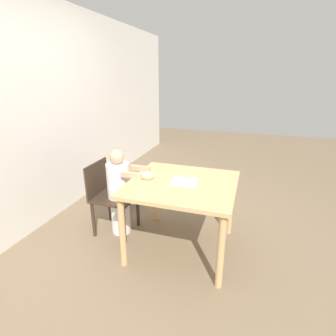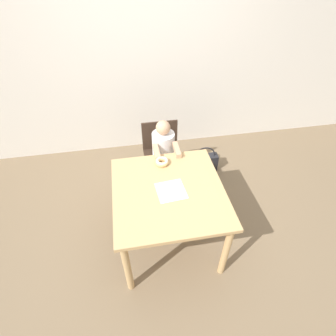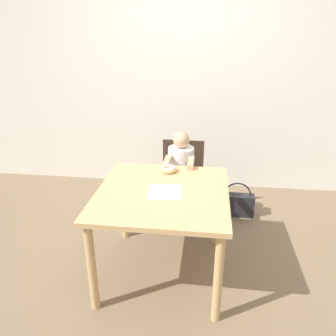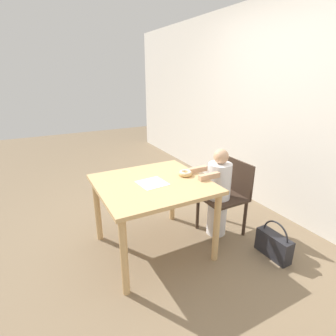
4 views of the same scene
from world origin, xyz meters
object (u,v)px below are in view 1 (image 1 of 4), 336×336
Objects in this scene: chair at (110,196)px; donut at (148,176)px; child_figure at (120,193)px; handbag at (125,197)px.

chair reaches higher than donut.
child_figure is 7.20× the size of donut.
donut is 0.36× the size of handbag.
chair is 0.65m from handbag.
child_figure reaches higher than donut.
donut is (-0.07, -0.48, 0.32)m from chair.
chair is 0.83× the size of child_figure.
child_figure reaches higher than chair.
donut reaches higher than handbag.
handbag is at bearing 23.32° from child_figure.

